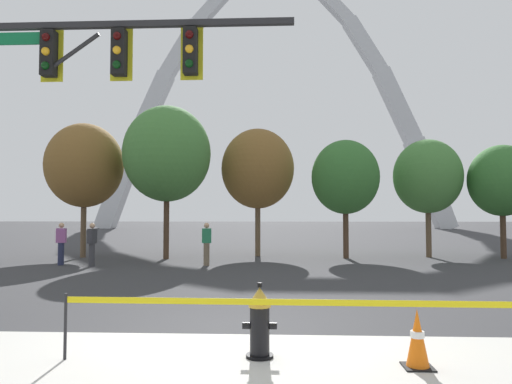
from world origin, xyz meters
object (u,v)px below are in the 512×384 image
Objects in this scene: traffic_cone_by_hydrant at (417,339)px; pedestrian_standing_center at (92,244)px; traffic_signal_gantry at (65,93)px; pedestrian_walking_left at (207,244)px; monument_arch at (273,110)px; pedestrian_walking_right at (61,243)px; fire_hydrant at (260,322)px.

pedestrian_standing_center reaches higher than traffic_cone_by_hydrant.
pedestrian_standing_center is at bearing 108.25° from traffic_signal_gantry.
traffic_signal_gantry is at bearing 153.73° from traffic_cone_by_hydrant.
pedestrian_walking_left and pedestrian_standing_center have the same top height.
monument_arch is 30.63× the size of pedestrian_walking_left.
monument_arch reaches higher than pedestrian_walking_right.
pedestrian_walking_left is 1.00× the size of pedestrian_standing_center.
fire_hydrant is 1.36× the size of traffic_cone_by_hydrant.
pedestrian_walking_left is 1.00× the size of pedestrian_walking_right.
monument_arch is (-2.45, 57.93, 15.88)m from traffic_cone_by_hydrant.
pedestrian_walking_left and pedestrian_walking_right have the same top height.
pedestrian_walking_left is 4.17m from pedestrian_standing_center.
fire_hydrant is 0.15× the size of traffic_signal_gantry.
pedestrian_walking_left is (-2.42, 11.16, 0.35)m from fire_hydrant.
traffic_cone_by_hydrant is at bearing -87.57° from monument_arch.
pedestrian_walking_right reaches higher than fire_hydrant.
pedestrian_walking_right is (-9.87, 11.40, 0.46)m from traffic_cone_by_hydrant.
pedestrian_standing_center is (-4.14, -0.52, 0.00)m from pedestrian_walking_left.
traffic_cone_by_hydrant is 13.90m from pedestrian_standing_center.
traffic_signal_gantry is 0.13× the size of monument_arch.
fire_hydrant is at bearing -77.77° from pedestrian_walking_left.
monument_arch is (-0.49, 57.59, 15.78)m from fire_hydrant.
traffic_signal_gantry is at bearing 146.68° from fire_hydrant.
pedestrian_walking_left is at bearing 102.23° from fire_hydrant.
pedestrian_walking_left reaches higher than fire_hydrant.
fire_hydrant is at bearing -58.36° from pedestrian_standing_center.
pedestrian_walking_right is at bearing -99.06° from monument_arch.
monument_arch is 49.79m from pedestrian_standing_center.
traffic_cone_by_hydrant is at bearing -26.27° from traffic_signal_gantry.
pedestrian_walking_left reaches higher than traffic_cone_by_hydrant.
pedestrian_walking_left is at bearing 7.13° from pedestrian_standing_center.
traffic_signal_gantry is 10.02m from pedestrian_walking_right.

